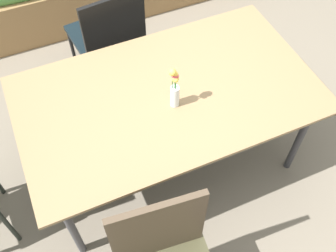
# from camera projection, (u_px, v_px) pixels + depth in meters

# --- Properties ---
(ground_plane) EXTENTS (12.00, 12.00, 0.00)m
(ground_plane) POSITION_uv_depth(u_px,v_px,m) (175.00, 153.00, 2.92)
(ground_plane) COLOR #756B5B
(dining_table) EXTENTS (1.76, 1.03, 0.73)m
(dining_table) POSITION_uv_depth(u_px,v_px,m) (168.00, 98.00, 2.34)
(dining_table) COLOR #8C704C
(dining_table) RESTS_ON ground
(chair_far_side) EXTENTS (0.54, 0.54, 0.92)m
(chair_far_side) POSITION_uv_depth(u_px,v_px,m) (109.00, 35.00, 2.93)
(chair_far_side) COLOR black
(chair_far_side) RESTS_ON ground
(flower_vase) EXTENTS (0.06, 0.05, 0.29)m
(flower_vase) POSITION_uv_depth(u_px,v_px,m) (175.00, 88.00, 2.14)
(flower_vase) COLOR silver
(flower_vase) RESTS_ON dining_table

